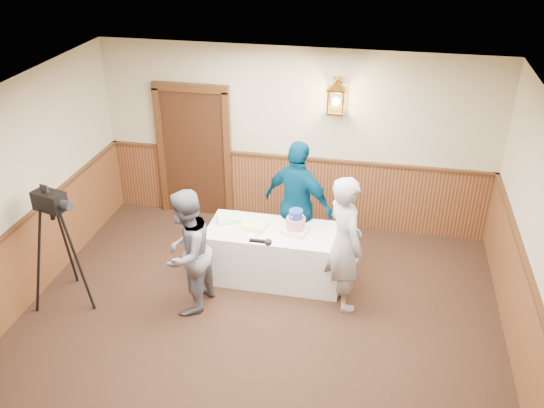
# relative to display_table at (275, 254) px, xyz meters

# --- Properties ---
(ground) EXTENTS (7.00, 7.00, 0.00)m
(ground) POSITION_rel_display_table_xyz_m (-0.01, -1.90, -0.38)
(ground) COLOR black
(ground) RESTS_ON ground
(room_shell) EXTENTS (6.02, 7.02, 2.81)m
(room_shell) POSITION_rel_display_table_xyz_m (-0.07, -1.45, 1.15)
(room_shell) COLOR #BAAE8B
(room_shell) RESTS_ON ground
(display_table) EXTENTS (1.80, 0.80, 0.75)m
(display_table) POSITION_rel_display_table_xyz_m (0.00, 0.00, 0.00)
(display_table) COLOR silver
(display_table) RESTS_ON ground
(tiered_cake) EXTENTS (0.38, 0.38, 0.33)m
(tiered_cake) POSITION_rel_display_table_xyz_m (0.27, 0.01, 0.50)
(tiered_cake) COLOR #F6E0C0
(tiered_cake) RESTS_ON display_table
(sheet_cake_yellow) EXTENTS (0.35, 0.30, 0.06)m
(sheet_cake_yellow) POSITION_rel_display_table_xyz_m (-0.28, -0.01, 0.41)
(sheet_cake_yellow) COLOR #D2D680
(sheet_cake_yellow) RESTS_ON display_table
(sheet_cake_green) EXTENTS (0.39, 0.35, 0.07)m
(sheet_cake_green) POSITION_rel_display_table_xyz_m (-0.67, 0.11, 0.41)
(sheet_cake_green) COLOR #B4DD9C
(sheet_cake_green) RESTS_ON display_table
(interviewer) EXTENTS (1.50, 0.89, 1.65)m
(interviewer) POSITION_rel_display_table_xyz_m (-0.93, -0.86, 0.45)
(interviewer) COLOR slate
(interviewer) RESTS_ON ground
(baker) EXTENTS (0.73, 0.79, 1.81)m
(baker) POSITION_rel_display_table_xyz_m (0.95, -0.39, 0.53)
(baker) COLOR #9D9EA4
(baker) RESTS_ON ground
(assistant_p) EXTENTS (1.17, 0.86, 1.84)m
(assistant_p) POSITION_rel_display_table_xyz_m (0.23, 0.44, 0.55)
(assistant_p) COLOR #02314F
(assistant_p) RESTS_ON ground
(tv_camera_rig) EXTENTS (0.62, 0.58, 1.59)m
(tv_camera_rig) POSITION_rel_display_table_xyz_m (-2.52, -1.05, 0.34)
(tv_camera_rig) COLOR black
(tv_camera_rig) RESTS_ON ground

